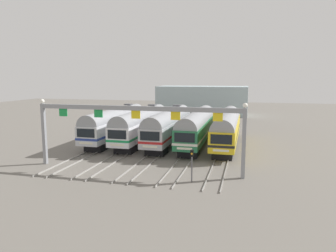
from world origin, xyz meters
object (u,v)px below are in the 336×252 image
object	(u,v)px
commuter_train_yellow	(227,127)
catenary_gantry	(136,119)
commuter_train_silver	(116,123)
commuter_train_white	(142,124)
commuter_train_stainless	(169,125)
commuter_train_green	(197,126)
yard_signal_mast	(192,159)

from	to	relation	value
commuter_train_yellow	catenary_gantry	bearing A→B (deg)	-120.51
commuter_train_silver	commuter_train_white	bearing A→B (deg)	0.00
commuter_train_stainless	commuter_train_green	distance (m)	3.98
commuter_train_white	commuter_train_stainless	world-z (taller)	same
commuter_train_white	commuter_train_yellow	distance (m)	11.93
catenary_gantry	commuter_train_stainless	bearing A→B (deg)	90.00
commuter_train_stainless	commuter_train_yellow	bearing A→B (deg)	-0.03
commuter_train_silver	catenary_gantry	xyz separation A→B (m)	(7.95, -13.50, 2.54)
yard_signal_mast	commuter_train_yellow	bearing A→B (deg)	82.76
commuter_train_green	catenary_gantry	world-z (taller)	catenary_gantry
commuter_train_yellow	yard_signal_mast	bearing A→B (deg)	-97.24
commuter_train_silver	commuter_train_white	world-z (taller)	same
commuter_train_green	catenary_gantry	size ratio (longest dim) A/B	0.85
commuter_train_silver	catenary_gantry	size ratio (longest dim) A/B	0.85
commuter_train_white	catenary_gantry	distance (m)	14.30
commuter_train_white	commuter_train_silver	bearing A→B (deg)	180.00
commuter_train_stainless	yard_signal_mast	size ratio (longest dim) A/B	6.14
commuter_train_stainless	commuter_train_green	world-z (taller)	commuter_train_stainless
commuter_train_white	commuter_train_green	world-z (taller)	commuter_train_white
commuter_train_green	commuter_train_yellow	size ratio (longest dim) A/B	1.00
commuter_train_stainless	commuter_train_green	bearing A→B (deg)	-0.06
commuter_train_silver	yard_signal_mast	size ratio (longest dim) A/B	6.14
commuter_train_green	commuter_train_yellow	bearing A→B (deg)	0.00
commuter_train_yellow	yard_signal_mast	distance (m)	15.78
catenary_gantry	commuter_train_silver	bearing A→B (deg)	120.50
commuter_train_stainless	yard_signal_mast	bearing A→B (deg)	-69.14
commuter_train_stainless	commuter_train_green	size ratio (longest dim) A/B	1.00
commuter_train_silver	commuter_train_stainless	world-z (taller)	same
commuter_train_silver	commuter_train_green	world-z (taller)	commuter_train_silver
catenary_gantry	yard_signal_mast	xyz separation A→B (m)	(5.96, -2.15, -3.18)
commuter_train_stainless	catenary_gantry	size ratio (longest dim) A/B	0.85
commuter_train_white	yard_signal_mast	distance (m)	18.55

